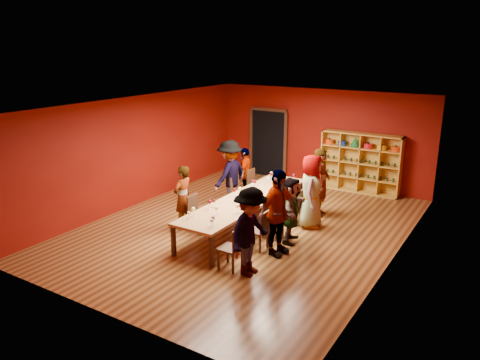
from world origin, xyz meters
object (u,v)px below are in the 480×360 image
Objects in this scene: spittoon_bowl at (248,198)px; tasting_table at (247,201)px; person_right_0 at (250,232)px; chair_person_right_1 at (260,229)px; wine_bottle at (283,181)px; chair_person_left_1 at (196,211)px; chair_person_left_4 at (254,183)px; shelving_unit at (361,160)px; chair_person_right_4 at (311,195)px; person_right_1 at (277,213)px; chair_person_right_2 at (276,218)px; person_left_1 at (183,197)px; person_right_4 at (321,182)px; chair_person_right_0 at (234,246)px; person_left_4 at (245,173)px; person_left_3 at (230,174)px; chair_person_right_3 at (297,205)px; person_right_3 at (311,191)px; person_right_2 at (291,210)px; chair_person_left_3 at (238,191)px.

tasting_table is at bearing 132.46° from spittoon_bowl.
chair_person_right_1 is at bearing 20.33° from person_right_0.
person_right_0 is 3.63m from wine_bottle.
chair_person_left_4 is at bearing 90.00° from chair_person_left_1.
shelving_unit is 2.65m from chair_person_right_4.
person_right_1 reaches higher than chair_person_right_2.
person_right_4 is at bearing 137.00° from person_left_1.
chair_person_right_0 is 0.50× the size of person_right_0.
chair_person_right_0 is (2.12, -3.94, -0.25)m from person_left_4.
person_left_3 reaches higher than shelving_unit.
chair_person_left_1 is 1.93m from person_left_3.
chair_person_right_3 is at bearing 44.94° from tasting_table.
person_right_4 is 6.16× the size of wine_bottle.
tasting_table is 1.50m from wine_bottle.
person_right_4 reaches higher than wine_bottle.
spittoon_bowl is at bearing -47.54° from tasting_table.
person_right_3 is 1.01× the size of person_right_4.
tasting_table is 5.06× the size of chair_person_left_4.
person_right_2 reaches higher than spittoon_bowl.
person_left_4 is at bearing 72.78° from person_right_4.
person_right_4 reaches higher than person_right_0.
chair_person_right_2 is at bearing -67.94° from wine_bottle.
person_left_4 is 1.68× the size of chair_person_right_4.
chair_person_left_4 is (0.40, 2.74, -0.29)m from person_left_1.
person_right_3 is at bearing 35.37° from tasting_table.
person_right_2 is (2.18, -1.24, 0.27)m from chair_person_left_3.
chair_person_left_3 is at bearing -160.12° from wine_bottle.
person_left_1 is 1.93m from chair_person_left_3.
shelving_unit is 5.79m from person_left_1.
person_left_4 reaches higher than chair_person_left_3.
chair_person_right_0 is 1.00× the size of chair_person_right_4.
person_left_3 is 2.24m from chair_person_right_4.
chair_person_right_3 is at bearing 89.08° from person_left_3.
chair_person_right_0 is 2.91m from chair_person_right_3.
person_right_3 reaches higher than chair_person_left_3.
chair_person_left_1 is (-2.31, -5.12, -0.49)m from shelving_unit.
person_left_3 is (-0.26, 1.86, 0.44)m from chair_person_left_1.
person_right_3 is at bearing 82.76° from chair_person_right_0.
chair_person_right_3 is at bearing 47.11° from person_left_4.
person_left_4 is at bearing 108.67° from chair_person_left_3.
person_right_1 is (0.40, 1.07, 0.44)m from chair_person_right_0.
chair_person_right_0 is 0.48× the size of person_right_1.
chair_person_right_1 is 1.18m from spittoon_bowl.
chair_person_left_3 is 1.00× the size of chair_person_right_4.
chair_person_left_3 is 3.06× the size of wine_bottle.
chair_person_right_0 is (-0.49, -6.32, -0.49)m from shelving_unit.
person_left_4 is at bearing 175.27° from chair_person_right_4.
chair_person_right_1 is (1.82, -0.12, 0.00)m from chair_person_left_1.
chair_person_right_1 is (0.91, -0.93, -0.20)m from tasting_table.
chair_person_right_1 is 0.87m from person_right_2.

